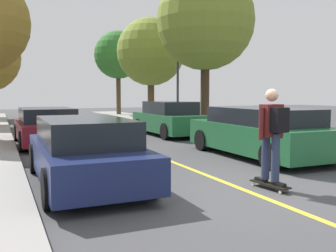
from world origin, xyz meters
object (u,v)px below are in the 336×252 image
(fire_hydrant, at_px, (220,125))
(street_tree_right_nearest, at_px, (205,21))
(street_tree_right_far, at_px, (118,55))
(parked_car_right_nearest, at_px, (259,132))
(parked_car_right_near, at_px, (170,119))
(streetlamp, at_px, (178,68))
(skateboarder, at_px, (272,130))
(street_tree_right_near, at_px, (151,52))
(skateboard, at_px, (270,184))
(parked_car_left_nearest, at_px, (85,151))
(parked_car_left_near, at_px, (47,126))

(fire_hydrant, bearing_deg, street_tree_right_nearest, 75.14)
(fire_hydrant, bearing_deg, street_tree_right_far, 87.77)
(parked_car_right_nearest, relative_size, street_tree_right_far, 0.72)
(parked_car_right_near, distance_m, fire_hydrant, 2.21)
(parked_car_right_near, height_order, street_tree_right_far, street_tree_right_far)
(street_tree_right_nearest, relative_size, streetlamp, 1.42)
(parked_car_right_nearest, xyz_separation_m, streetlamp, (1.75, 8.81, 2.35))
(street_tree_right_far, height_order, skateboarder, street_tree_right_far)
(street_tree_right_far, bearing_deg, fire_hydrant, -92.23)
(parked_car_right_near, xyz_separation_m, street_tree_right_near, (2.12, 7.43, 3.63))
(parked_car_right_nearest, height_order, skateboard, parked_car_right_nearest)
(parked_car_right_nearest, height_order, street_tree_right_near, street_tree_right_near)
(parked_car_left_nearest, xyz_separation_m, streetlamp, (6.80, 9.92, 2.40))
(parked_car_left_near, bearing_deg, street_tree_right_near, 49.13)
(street_tree_right_far, bearing_deg, streetlamp, -91.85)
(skateboard, bearing_deg, skateboarder, -84.01)
(street_tree_right_nearest, bearing_deg, street_tree_right_near, 90.00)
(parked_car_right_near, xyz_separation_m, street_tree_right_far, (2.12, 14.33, 4.07))
(fire_hydrant, relative_size, streetlamp, 0.14)
(street_tree_right_nearest, bearing_deg, parked_car_left_nearest, -132.56)
(parked_car_left_nearest, xyz_separation_m, skateboard, (3.00, -1.84, -0.55))
(parked_car_left_nearest, xyz_separation_m, street_tree_right_near, (7.17, 14.50, 3.68))
(fire_hydrant, xyz_separation_m, skateboard, (-3.56, -7.31, -0.40))
(parked_car_right_nearest, xyz_separation_m, parked_car_right_near, (0.00, 5.97, -0.00))
(street_tree_right_near, bearing_deg, fire_hydrant, -93.93)
(street_tree_right_nearest, bearing_deg, parked_car_left_near, -167.46)
(skateboard, xyz_separation_m, skateboarder, (0.00, -0.03, 1.00))
(parked_car_left_near, distance_m, streetlamp, 8.11)
(parked_car_left_nearest, height_order, parked_car_right_near, parked_car_right_near)
(streetlamp, distance_m, skateboard, 12.70)
(parked_car_left_near, height_order, street_tree_right_nearest, street_tree_right_nearest)
(parked_car_left_nearest, relative_size, parked_car_left_near, 0.98)
(street_tree_right_near, distance_m, fire_hydrant, 9.83)
(street_tree_right_far, relative_size, fire_hydrant, 9.30)
(parked_car_left_near, relative_size, street_tree_right_nearest, 0.62)
(parked_car_right_nearest, xyz_separation_m, street_tree_right_nearest, (2.12, 6.70, 4.32))
(street_tree_right_near, bearing_deg, parked_car_right_nearest, -99.00)
(street_tree_right_nearest, distance_m, street_tree_right_far, 13.60)
(street_tree_right_near, relative_size, streetlamp, 1.25)
(street_tree_right_near, xyz_separation_m, fire_hydrant, (-0.62, -9.03, -3.83))
(skateboard, height_order, skateboarder, skateboarder)
(parked_car_right_nearest, relative_size, street_tree_right_near, 0.75)
(parked_car_left_near, distance_m, street_tree_right_near, 11.56)
(street_tree_right_far, bearing_deg, street_tree_right_nearest, -90.00)
(parked_car_left_nearest, xyz_separation_m, parked_car_left_near, (-0.00, 6.22, -0.01))
(parked_car_left_near, xyz_separation_m, street_tree_right_far, (7.17, 15.19, 4.14))
(parked_car_left_near, relative_size, parked_car_right_near, 1.03)
(parked_car_right_near, bearing_deg, skateboard, -102.99)
(parked_car_left_nearest, xyz_separation_m, fire_hydrant, (6.55, 5.47, -0.15))
(streetlamp, height_order, skateboard, streetlamp)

